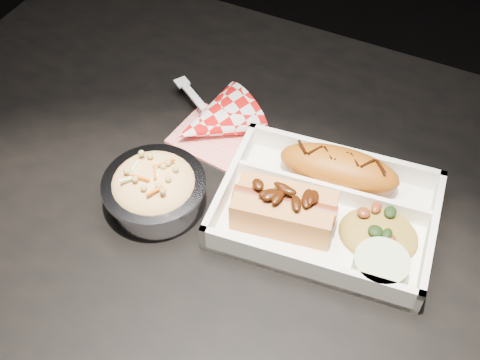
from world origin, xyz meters
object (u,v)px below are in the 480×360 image
at_px(dining_table, 287,282).
at_px(hotdog, 284,208).
at_px(food_tray, 326,213).
at_px(fried_pastry, 339,168).
at_px(napkin_fork, 214,122).
at_px(foil_coleslaw_cup, 154,188).

height_order(dining_table, hotdog, hotdog).
relative_size(dining_table, food_tray, 4.46).
height_order(fried_pastry, hotdog, hotdog).
xyz_separation_m(dining_table, fried_pastry, (0.02, 0.10, 0.12)).
distance_m(hotdog, napkin_fork, 0.18).
bearing_deg(food_tray, hotdog, -149.23).
bearing_deg(hotdog, dining_table, -53.10).
distance_m(food_tray, napkin_fork, 0.20).
bearing_deg(dining_table, fried_pastry, 81.59).
xyz_separation_m(fried_pastry, napkin_fork, (-0.18, 0.02, -0.01)).
relative_size(hotdog, napkin_fork, 0.78).
height_order(dining_table, fried_pastry, fried_pastry).
bearing_deg(napkin_fork, foil_coleslaw_cup, -59.17).
height_order(dining_table, food_tray, food_tray).
bearing_deg(napkin_fork, fried_pastry, 27.44).
height_order(food_tray, foil_coleslaw_cup, foil_coleslaw_cup).
height_order(fried_pastry, napkin_fork, napkin_fork).
distance_m(foil_coleslaw_cup, napkin_fork, 0.14).
height_order(fried_pastry, foil_coleslaw_cup, foil_coleslaw_cup).
bearing_deg(fried_pastry, napkin_fork, 175.10).
relative_size(foil_coleslaw_cup, napkin_fork, 0.77).
bearing_deg(food_tray, dining_table, -120.33).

